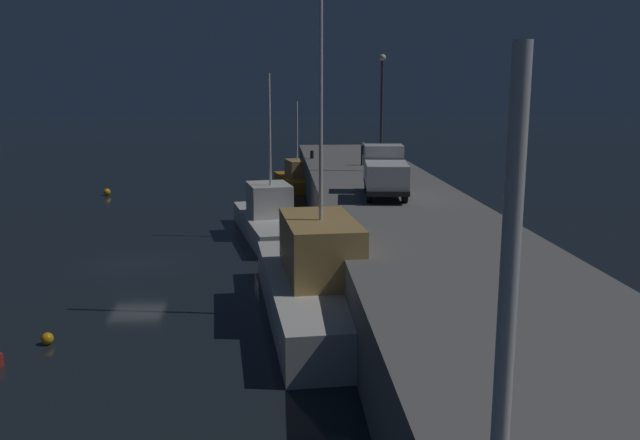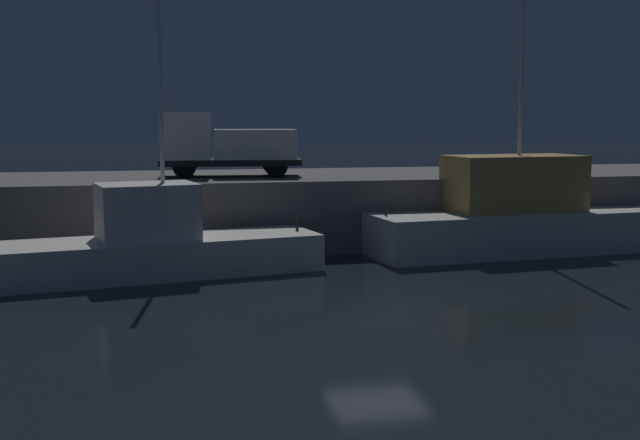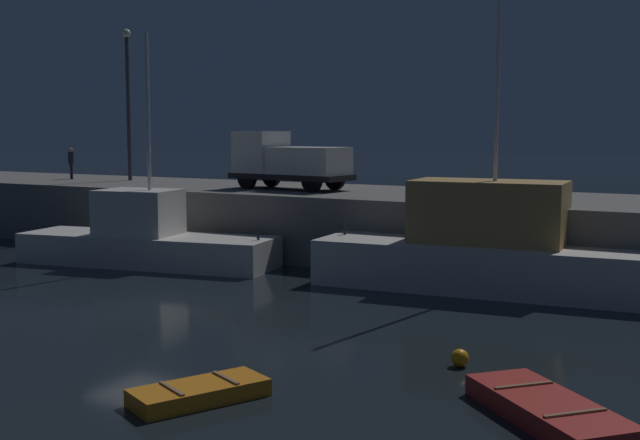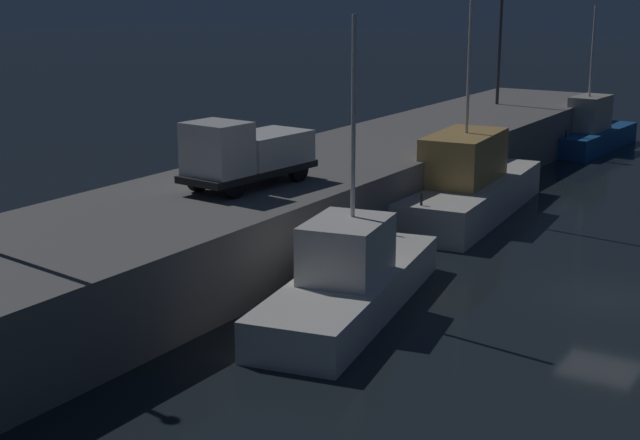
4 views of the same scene
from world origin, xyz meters
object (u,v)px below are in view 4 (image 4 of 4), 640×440
fishing_trawler_red (464,186)px  fishing_boat_blue (349,281)px  lamp_post_east (501,20)px  bollard_central (433,146)px  fishing_boat_white (591,132)px  utility_truck (246,153)px

fishing_trawler_red → fishing_boat_blue: bearing=-171.7°
fishing_trawler_red → lamp_post_east: 19.06m
bollard_central → fishing_boat_white: bearing=-3.6°
fishing_boat_blue → lamp_post_east: size_ratio=1.23×
lamp_post_east → bollard_central: lamp_post_east is taller
fishing_boat_blue → lamp_post_east: 32.30m
fishing_trawler_red → lamp_post_east: bearing=16.9°
fishing_trawler_red → utility_truck: fishing_trawler_red is taller
fishing_boat_white → lamp_post_east: size_ratio=1.08×
fishing_boat_blue → bollard_central: fishing_boat_blue is taller
lamp_post_east → bollard_central: bearing=-167.6°
fishing_trawler_red → fishing_boat_white: (19.86, 0.06, -0.22)m
utility_truck → bollard_central: bearing=-15.0°
fishing_boat_white → utility_truck: (-30.56, 4.02, 2.95)m
utility_truck → fishing_boat_blue: bearing=-115.6°
fishing_boat_white → utility_truck: 30.96m
lamp_post_east → fishing_trawler_red: bearing=-163.1°
fishing_trawler_red → bollard_central: 2.25m
fishing_boat_blue → fishing_boat_white: fishing_boat_blue is taller
fishing_boat_blue → fishing_trawler_red: bearing=8.3°
lamp_post_east → utility_truck: size_ratio=1.53×
fishing_boat_blue → bollard_central: size_ratio=19.92×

